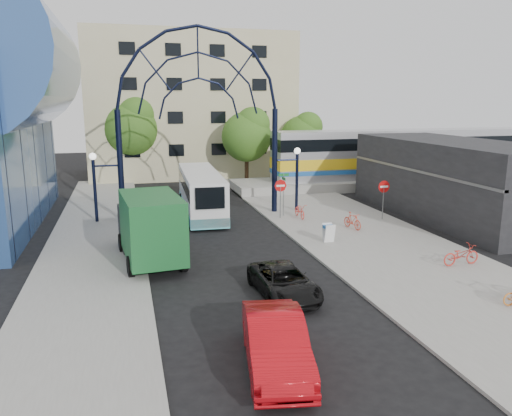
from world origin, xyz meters
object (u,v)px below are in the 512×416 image
object	(u,v)px
tree_north_c	(303,135)
bike_near_a	(300,211)
train_car	(408,153)
green_truck	(149,227)
red_sedan	(276,342)
street_name_sign	(284,185)
sandwich_board	(329,231)
black_suv	(284,282)
tree_north_b	(132,126)
do_not_enter_sign	(384,190)
bike_near_b	(352,221)
stop_sign	(281,189)
bike_far_a	(461,255)
tree_north_a	(248,134)
gateway_arch	(199,84)
city_bus	(201,192)

from	to	relation	value
tree_north_c	bike_near_a	bearing A→B (deg)	-110.59
train_car	bike_near_a	world-z (taller)	train_car
green_truck	red_sedan	size ratio (longest dim) A/B	1.44
street_name_sign	sandwich_board	bearing A→B (deg)	-86.54
black_suv	tree_north_b	bearing A→B (deg)	96.76
black_suv	do_not_enter_sign	bearing A→B (deg)	43.59
bike_near_a	bike_near_b	distance (m)	4.05
stop_sign	bike_far_a	distance (m)	12.36
tree_north_a	green_truck	world-z (taller)	tree_north_a
green_truck	bike_near_b	distance (m)	12.19
do_not_enter_sign	bike_far_a	size ratio (longest dim) A/B	1.33
train_car	tree_north_b	size ratio (longest dim) A/B	3.14
gateway_arch	black_suv	distance (m)	16.43
street_name_sign	train_car	bearing A→B (deg)	32.42
green_truck	bike_far_a	bearing A→B (deg)	-24.22
do_not_enter_sign	train_car	size ratio (longest dim) A/B	0.10
sandwich_board	black_suv	xyz separation A→B (m)	(-4.56, -6.31, -0.15)
green_truck	bike_near_b	xyz separation A→B (m)	(11.84, 2.72, -1.06)
tree_north_c	tree_north_b	bearing A→B (deg)	172.88
street_name_sign	tree_north_a	size ratio (longest dim) A/B	0.40
city_bus	green_truck	size ratio (longest dim) A/B	1.55
gateway_arch	bike_near_a	bearing A→B (deg)	-20.35
sandwich_board	city_bus	world-z (taller)	city_bus
black_suv	stop_sign	bearing A→B (deg)	70.59
bike_near_a	bike_near_b	size ratio (longest dim) A/B	1.07
tree_north_a	green_truck	size ratio (longest dim) A/B	1.03
gateway_arch	train_car	xyz separation A→B (m)	(20.00, 8.00, -5.66)
tree_north_a	black_suv	size ratio (longest dim) A/B	1.64
red_sedan	bike_near_a	size ratio (longest dim) A/B	2.76
train_car	red_sedan	size ratio (longest dim) A/B	5.31
tree_north_b	stop_sign	bearing A→B (deg)	-64.17
train_car	do_not_enter_sign	bearing A→B (deg)	-126.87
red_sedan	stop_sign	bearing A→B (deg)	81.57
street_name_sign	gateway_arch	bearing A→B (deg)	164.93
stop_sign	tree_north_a	world-z (taller)	tree_north_a
street_name_sign	city_bus	bearing A→B (deg)	153.56
do_not_enter_sign	train_car	xyz separation A→B (m)	(9.00, 12.00, 0.93)
gateway_arch	green_truck	bearing A→B (deg)	-113.98
bike_near_b	bike_far_a	world-z (taller)	bike_far_a
sandwich_board	tree_north_b	distance (m)	26.15
stop_sign	street_name_sign	bearing A→B (deg)	56.36
gateway_arch	street_name_sign	size ratio (longest dim) A/B	4.87
street_name_sign	tree_north_b	world-z (taller)	tree_north_b
stop_sign	green_truck	distance (m)	10.74
black_suv	tree_north_c	bearing A→B (deg)	66.12
black_suv	bike_far_a	distance (m)	9.01
red_sedan	bike_far_a	distance (m)	12.48
do_not_enter_sign	bike_far_a	xyz separation A→B (m)	(-1.03, -9.14, -1.37)
black_suv	city_bus	bearing A→B (deg)	90.83
tree_north_a	black_suv	xyz separation A→B (m)	(-5.08, -26.26, -4.01)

